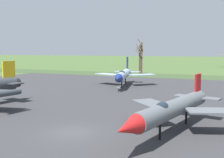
# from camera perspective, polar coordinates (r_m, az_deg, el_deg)

# --- Properties ---
(ground_plane) EXTENTS (600.00, 600.00, 0.00)m
(ground_plane) POSITION_cam_1_polar(r_m,az_deg,el_deg) (22.11, -8.11, -11.03)
(ground_plane) COLOR #425B2D
(asphalt_apron) EXTENTS (82.48, 56.08, 0.05)m
(asphalt_apron) POSITION_cam_1_polar(r_m,az_deg,el_deg) (37.13, 5.52, -4.02)
(asphalt_apron) COLOR #333335
(asphalt_apron) RESTS_ON ground
(grass_verge_strip) EXTENTS (142.48, 12.00, 0.06)m
(grass_verge_strip) POSITION_cam_1_polar(r_m,az_deg,el_deg) (70.08, 14.01, 0.52)
(grass_verge_strip) COLOR #354A28
(grass_verge_strip) RESTS_ON ground
(jet_fighter_front_left) EXTENTS (9.27, 14.42, 4.26)m
(jet_fighter_front_left) POSITION_cam_1_polar(r_m,az_deg,el_deg) (21.75, 12.42, -6.02)
(jet_fighter_front_left) COLOR #565B60
(jet_fighter_front_left) RESTS_ON ground
(jet_fighter_rear_center) EXTENTS (11.30, 15.05, 5.21)m
(jet_fighter_rear_center) POSITION_cam_1_polar(r_m,az_deg,el_deg) (49.01, 2.43, 0.95)
(jet_fighter_rear_center) COLOR #8EA3B2
(jet_fighter_rear_center) RESTS_ON ground
(info_placard_rear_center) EXTENTS (0.58, 0.26, 0.84)m
(info_placard_rear_center) POSITION_cam_1_polar(r_m,az_deg,el_deg) (42.06, 1.37, -2.12)
(info_placard_rear_center) COLOR black
(info_placard_rear_center) RESTS_ON ground
(bare_tree_far_left) EXTENTS (2.08, 2.11, 7.92)m
(bare_tree_far_left) POSITION_cam_1_polar(r_m,az_deg,el_deg) (75.92, 5.79, 4.17)
(bare_tree_far_left) COLOR brown
(bare_tree_far_left) RESTS_ON ground
(bare_tree_left_of_center) EXTENTS (2.38, 1.79, 9.67)m
(bare_tree_left_of_center) POSITION_cam_1_polar(r_m,az_deg,el_deg) (75.91, 6.08, 4.65)
(bare_tree_left_of_center) COLOR brown
(bare_tree_left_of_center) RESTS_ON ground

